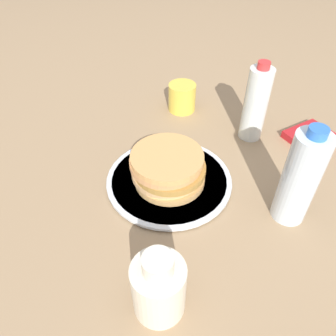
{
  "coord_description": "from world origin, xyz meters",
  "views": [
    {
      "loc": [
        0.11,
        0.55,
        0.56
      ],
      "look_at": [
        0.0,
        0.01,
        0.05
      ],
      "focal_mm": 35.0,
      "sensor_mm": 36.0,
      "label": 1
    }
  ],
  "objects_px": {
    "pancake_stack": "(168,168)",
    "water_bottle_mid": "(256,104)",
    "juice_glass": "(182,97)",
    "cream_jug": "(159,287)",
    "water_bottle_near": "(300,178)",
    "plate": "(168,180)"
  },
  "relations": [
    {
      "from": "water_bottle_mid",
      "to": "cream_jug",
      "type": "bearing_deg",
      "value": 51.59
    },
    {
      "from": "cream_jug",
      "to": "water_bottle_near",
      "type": "xyz_separation_m",
      "value": [
        -0.31,
        -0.14,
        0.05
      ]
    },
    {
      "from": "pancake_stack",
      "to": "cream_jug",
      "type": "bearing_deg",
      "value": 75.54
    },
    {
      "from": "plate",
      "to": "water_bottle_near",
      "type": "height_order",
      "value": "water_bottle_near"
    },
    {
      "from": "plate",
      "to": "cream_jug",
      "type": "distance_m",
      "value": 0.3
    },
    {
      "from": "pancake_stack",
      "to": "juice_glass",
      "type": "bearing_deg",
      "value": -109.17
    },
    {
      "from": "cream_jug",
      "to": "water_bottle_near",
      "type": "relative_size",
      "value": 0.63
    },
    {
      "from": "water_bottle_near",
      "to": "water_bottle_mid",
      "type": "xyz_separation_m",
      "value": [
        -0.03,
        -0.28,
        -0.01
      ]
    },
    {
      "from": "pancake_stack",
      "to": "water_bottle_mid",
      "type": "distance_m",
      "value": 0.3
    },
    {
      "from": "pancake_stack",
      "to": "water_bottle_near",
      "type": "height_order",
      "value": "water_bottle_near"
    },
    {
      "from": "juice_glass",
      "to": "water_bottle_mid",
      "type": "xyz_separation_m",
      "value": [
        -0.15,
        0.17,
        0.06
      ]
    },
    {
      "from": "pancake_stack",
      "to": "water_bottle_near",
      "type": "bearing_deg",
      "value": 148.76
    },
    {
      "from": "pancake_stack",
      "to": "water_bottle_mid",
      "type": "height_order",
      "value": "water_bottle_mid"
    },
    {
      "from": "cream_jug",
      "to": "water_bottle_mid",
      "type": "height_order",
      "value": "water_bottle_mid"
    },
    {
      "from": "pancake_stack",
      "to": "cream_jug",
      "type": "height_order",
      "value": "cream_jug"
    },
    {
      "from": "juice_glass",
      "to": "cream_jug",
      "type": "height_order",
      "value": "cream_jug"
    },
    {
      "from": "cream_jug",
      "to": "water_bottle_near",
      "type": "height_order",
      "value": "water_bottle_near"
    },
    {
      "from": "juice_glass",
      "to": "cream_jug",
      "type": "distance_m",
      "value": 0.62
    },
    {
      "from": "juice_glass",
      "to": "water_bottle_near",
      "type": "relative_size",
      "value": 0.36
    },
    {
      "from": "juice_glass",
      "to": "cream_jug",
      "type": "relative_size",
      "value": 0.58
    },
    {
      "from": "plate",
      "to": "water_bottle_mid",
      "type": "height_order",
      "value": "water_bottle_mid"
    },
    {
      "from": "pancake_stack",
      "to": "water_bottle_mid",
      "type": "bearing_deg",
      "value": -152.2
    }
  ]
}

